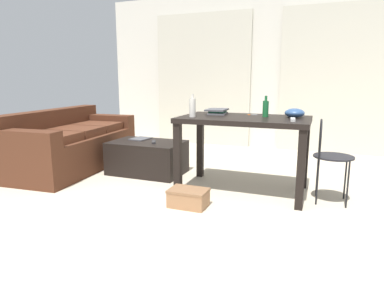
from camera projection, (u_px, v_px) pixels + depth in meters
The scene contains 16 objects.
ground_plane at pixel (228, 185), 3.72m from camera, with size 9.07×9.07×0.00m, color beige.
wall_back at pixel (266, 71), 5.57m from camera, with size 5.71×0.10×2.57m, color silver.
curtains at pixel (265, 80), 5.52m from camera, with size 3.90×0.03×2.27m.
couch at pixel (71, 145), 4.39m from camera, with size 0.99×1.91×0.76m.
coffee_table at pixel (147, 157), 4.16m from camera, with size 0.89×0.58×0.40m.
craft_table at pixel (244, 128), 3.42m from camera, with size 1.29×0.77×0.78m.
wire_chair at pixel (327, 150), 3.14m from camera, with size 0.37×0.37×0.79m.
bottle_near at pixel (266, 108), 3.39m from camera, with size 0.06×0.06×0.21m.
bottle_far at pixel (192, 107), 3.38m from camera, with size 0.06×0.06×0.23m.
bowl at pixel (295, 113), 3.34m from camera, with size 0.19×0.19×0.09m, color #2D4C7A.
book_stack at pixel (217, 111), 3.68m from camera, with size 0.23×0.30×0.06m.
tv_remote_on_table at pixel (293, 120), 3.07m from camera, with size 0.04×0.16×0.02m, color #B7B7B2.
scissors at pixel (251, 115), 3.59m from camera, with size 0.11×0.07×0.00m.
tv_remote_primary at pixel (154, 142), 4.05m from camera, with size 0.04×0.16×0.02m, color #232326.
magazine at pixel (140, 139), 4.29m from camera, with size 0.20×0.26×0.01m, color #4C4C51.
shoebox at pixel (188, 198), 3.08m from camera, with size 0.35×0.24×0.16m.
Camera 1 is at (0.92, -1.98, 1.15)m, focal length 31.38 mm.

